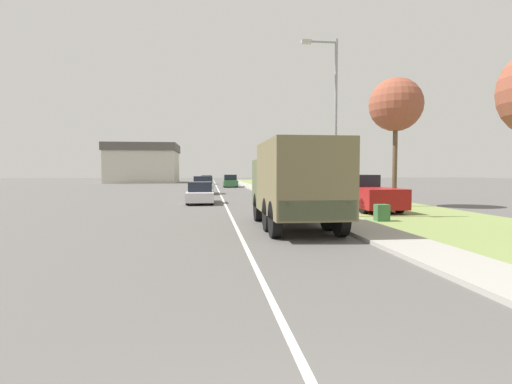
{
  "coord_description": "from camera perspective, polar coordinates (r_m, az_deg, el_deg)",
  "views": [
    {
      "loc": [
        -1.0,
        -1.52,
        2.1
      ],
      "look_at": [
        0.85,
        14.27,
        1.28
      ],
      "focal_mm": 28.0,
      "sensor_mm": 36.0,
      "label": 1
    }
  ],
  "objects": [
    {
      "name": "lane_centre_stripe",
      "position": [
        41.58,
        -5.3,
        0.04
      ],
      "size": [
        0.12,
        120.0,
        0.0
      ],
      "color": "silver",
      "rests_on": "ground"
    },
    {
      "name": "car_third_ahead",
      "position": [
        53.67,
        -3.7,
        1.5
      ],
      "size": [
        1.85,
        4.38,
        1.67
      ],
      "color": "#336B3D",
      "rests_on": "ground"
    },
    {
      "name": "tree_mid_right",
      "position": [
        25.55,
        19.34,
        11.62
      ],
      "size": [
        3.15,
        3.15,
        7.62
      ],
      "color": "brown",
      "rests_on": "grass_strip_right"
    },
    {
      "name": "sidewalk_right",
      "position": [
        41.93,
        0.85,
        0.16
      ],
      "size": [
        1.8,
        120.0,
        0.12
      ],
      "color": "#9E9B93",
      "rests_on": "ground"
    },
    {
      "name": "lamp_post",
      "position": [
        18.82,
        10.76,
        11.12
      ],
      "size": [
        1.69,
        0.24,
        7.97
      ],
      "color": "gray",
      "rests_on": "sidewalk_right"
    },
    {
      "name": "car_second_ahead",
      "position": [
        37.79,
        -7.55,
        0.86
      ],
      "size": [
        1.94,
        4.7,
        1.66
      ],
      "color": "#B7BABF",
      "rests_on": "ground"
    },
    {
      "name": "ground_plane",
      "position": [
        41.58,
        -5.3,
        0.04
      ],
      "size": [
        180.0,
        180.0,
        0.0
      ],
      "primitive_type": "plane",
      "color": "#565451"
    },
    {
      "name": "building_distant",
      "position": [
        79.19,
        -15.75,
        3.99
      ],
      "size": [
        12.95,
        12.63,
        7.28
      ],
      "color": "beige",
      "rests_on": "ground"
    },
    {
      "name": "military_truck",
      "position": [
        14.65,
        5.66,
        1.52
      ],
      "size": [
        2.46,
        6.53,
        3.14
      ],
      "color": "#545B3D",
      "rests_on": "ground"
    },
    {
      "name": "grass_strip_right",
      "position": [
        42.73,
        6.71,
        0.13
      ],
      "size": [
        7.0,
        120.0,
        0.02
      ],
      "color": "olive",
      "rests_on": "ground"
    },
    {
      "name": "car_fourth_ahead",
      "position": [
        66.28,
        -7.05,
        1.68
      ],
      "size": [
        1.88,
        4.47,
        1.46
      ],
      "color": "#B7BABF",
      "rests_on": "ground"
    },
    {
      "name": "utility_box",
      "position": [
        17.58,
        17.53,
        -2.83
      ],
      "size": [
        0.55,
        0.45,
        0.7
      ],
      "color": "#3D7042",
      "rests_on": "grass_strip_right"
    },
    {
      "name": "car_nearest_ahead",
      "position": [
        26.72,
        -7.96,
        -0.2
      ],
      "size": [
        1.74,
        4.7,
        1.41
      ],
      "color": "silver",
      "rests_on": "ground"
    },
    {
      "name": "pickup_truck",
      "position": [
        22.7,
        15.28,
        -0.19
      ],
      "size": [
        2.09,
        5.68,
        1.89
      ],
      "color": "maroon",
      "rests_on": "grass_strip_right"
    }
  ]
}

